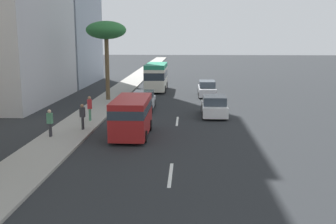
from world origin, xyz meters
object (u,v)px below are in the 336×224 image
object	(u,v)px
pedestrian_near_lamp	(82,115)
van_third	(132,114)
car_lead	(214,107)
pedestrian_mid_block	(90,107)
car_second	(207,89)
car_fifth	(143,101)
palm_tree	(106,31)
pedestrian_by_tree	(50,122)
minibus_fourth	(156,76)

from	to	relation	value
pedestrian_near_lamp	van_third	bearing A→B (deg)	174.17
van_third	pedestrian_near_lamp	distance (m)	3.57
car_lead	pedestrian_mid_block	world-z (taller)	pedestrian_mid_block
car_second	van_third	xyz separation A→B (m)	(-17.02, 5.52, 0.60)
van_third	pedestrian_mid_block	size ratio (longest dim) A/B	2.88
car_fifth	palm_tree	world-z (taller)	palm_tree
car_lead	car_second	bearing A→B (deg)	0.40
pedestrian_by_tree	van_third	bearing A→B (deg)	22.58
pedestrian_near_lamp	car_second	bearing A→B (deg)	-108.50
car_second	pedestrian_by_tree	xyz separation A→B (m)	(-18.00, 10.41, 0.30)
van_third	pedestrian_by_tree	size ratio (longest dim) A/B	3.05
van_third	car_fifth	world-z (taller)	van_third
car_fifth	pedestrian_by_tree	xyz separation A→B (m)	(-10.20, 4.59, 0.35)
car_lead	minibus_fourth	xyz separation A→B (m)	(14.56, 5.71, 0.94)
minibus_fourth	pedestrian_near_lamp	size ratio (longest dim) A/B	3.79
palm_tree	van_third	bearing A→B (deg)	-162.66
car_lead	car_second	size ratio (longest dim) A/B	0.90
car_lead	palm_tree	world-z (taller)	palm_tree
car_lead	car_second	xyz separation A→B (m)	(10.45, 0.07, 0.01)
car_second	van_third	distance (m)	17.90
pedestrian_by_tree	car_lead	bearing A→B (deg)	47.01
car_second	pedestrian_mid_block	distance (m)	16.08
car_fifth	palm_tree	xyz separation A→B (m)	(4.39, 3.95, 5.91)
van_third	pedestrian_by_tree	world-z (taller)	van_third
car_fifth	pedestrian_near_lamp	size ratio (longest dim) A/B	2.80
pedestrian_mid_block	palm_tree	bearing A→B (deg)	73.27
van_third	pedestrian_mid_block	bearing A→B (deg)	-136.31
car_fifth	pedestrian_mid_block	size ratio (longest dim) A/B	2.65
car_fifth	pedestrian_mid_block	world-z (taller)	pedestrian_mid_block
car_second	palm_tree	distance (m)	11.89
van_third	minibus_fourth	xyz separation A→B (m)	(21.13, 0.12, 0.33)
van_third	pedestrian_near_lamp	world-z (taller)	van_third
car_lead	pedestrian_mid_block	size ratio (longest dim) A/B	2.31
van_third	car_fifth	distance (m)	9.24
car_lead	pedestrian_mid_block	xyz separation A→B (m)	(-2.79, 9.20, 0.38)
van_third	pedestrian_near_lamp	size ratio (longest dim) A/B	3.04
van_third	car_lead	bearing A→B (deg)	139.59
pedestrian_by_tree	palm_tree	xyz separation A→B (m)	(14.59, -0.64, 5.57)
car_second	car_fifth	size ratio (longest dim) A/B	0.97
van_third	minibus_fourth	size ratio (longest dim) A/B	0.80
minibus_fourth	pedestrian_near_lamp	bearing A→B (deg)	-9.28
car_lead	pedestrian_mid_block	bearing A→B (deg)	106.87
van_third	palm_tree	world-z (taller)	palm_tree
pedestrian_by_tree	car_fifth	bearing A→B (deg)	77.04
car_fifth	pedestrian_mid_block	bearing A→B (deg)	-31.27
car_lead	car_fifth	distance (m)	6.46
car_fifth	pedestrian_mid_block	xyz separation A→B (m)	(-5.44, 3.30, 0.41)
pedestrian_mid_block	palm_tree	size ratio (longest dim) A/B	0.24
minibus_fourth	palm_tree	size ratio (longest dim) A/B	0.86
car_second	pedestrian_mid_block	xyz separation A→B (m)	(-13.24, 9.13, 0.37)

